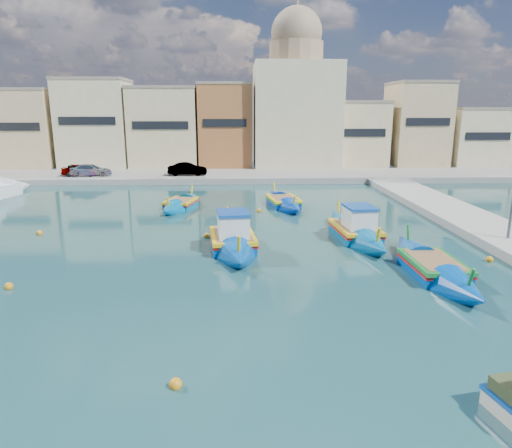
# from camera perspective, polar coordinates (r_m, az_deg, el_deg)

# --- Properties ---
(ground) EXTENTS (160.00, 160.00, 0.00)m
(ground) POSITION_cam_1_polar(r_m,az_deg,el_deg) (18.68, -11.81, -8.74)
(ground) COLOR #174145
(ground) RESTS_ON ground
(north_quay) EXTENTS (80.00, 8.00, 0.60)m
(north_quay) POSITION_cam_1_polar(r_m,az_deg,el_deg) (49.56, -5.75, 5.97)
(north_quay) COLOR gray
(north_quay) RESTS_ON ground
(north_townhouses) EXTENTS (83.20, 7.87, 10.19)m
(north_townhouses) POSITION_cam_1_polar(r_m,az_deg,el_deg) (56.50, 1.52, 11.79)
(north_townhouses) COLOR #CDBE8E
(north_townhouses) RESTS_ON ground
(church_block) EXTENTS (10.00, 10.00, 19.10)m
(church_block) POSITION_cam_1_polar(r_m,az_deg,el_deg) (57.41, 4.93, 15.19)
(church_block) COLOR beige
(church_block) RESTS_ON ground
(parked_cars) EXTENTS (14.84, 2.18, 1.31)m
(parked_cars) POSITION_cam_1_polar(r_m,az_deg,el_deg) (49.43, -16.69, 6.52)
(parked_cars) COLOR #4C1919
(parked_cars) RESTS_ON north_quay
(luzzu_turquoise_cabin) EXTENTS (2.80, 9.69, 3.07)m
(luzzu_turquoise_cabin) POSITION_cam_1_polar(r_m,az_deg,el_deg) (26.80, 12.32, -0.95)
(luzzu_turquoise_cabin) COLOR #005D9A
(luzzu_turquoise_cabin) RESTS_ON ground
(luzzu_blue_cabin) EXTENTS (3.12, 9.19, 3.19)m
(luzzu_blue_cabin) POSITION_cam_1_polar(r_m,az_deg,el_deg) (24.29, -2.94, -2.14)
(luzzu_blue_cabin) COLOR #0048A7
(luzzu_blue_cabin) RESTS_ON ground
(luzzu_cyan_mid) EXTENTS (3.30, 8.52, 2.46)m
(luzzu_cyan_mid) POSITION_cam_1_polar(r_m,az_deg,el_deg) (35.15, 3.43, 2.68)
(luzzu_cyan_mid) COLOR #0033A6
(luzzu_cyan_mid) RESTS_ON ground
(luzzu_green) EXTENTS (3.41, 7.37, 2.25)m
(luzzu_green) POSITION_cam_1_polar(r_m,az_deg,el_deg) (34.88, -9.34, 2.40)
(luzzu_green) COLOR #006199
(luzzu_green) RESTS_ON ground
(luzzu_blue_south) EXTENTS (2.16, 8.94, 2.58)m
(luzzu_blue_south) POSITION_cam_1_polar(r_m,az_deg,el_deg) (21.89, 21.28, -5.26)
(luzzu_blue_south) COLOR #0049AB
(luzzu_blue_south) RESTS_ON ground
(yacht_north) EXTENTS (4.48, 9.30, 11.96)m
(yacht_north) POSITION_cam_1_polar(r_m,az_deg,el_deg) (45.09, -29.38, 3.68)
(yacht_north) COLOR white
(yacht_north) RESTS_ON ground
(mooring_buoys) EXTENTS (24.38, 21.87, 0.36)m
(mooring_buoys) POSITION_cam_1_polar(r_m,az_deg,el_deg) (23.44, -6.71, -3.61)
(mooring_buoys) COLOR orange
(mooring_buoys) RESTS_ON ground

